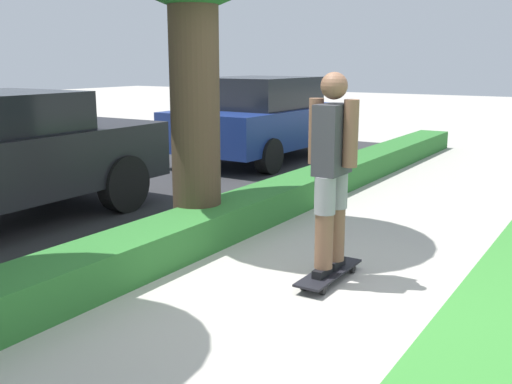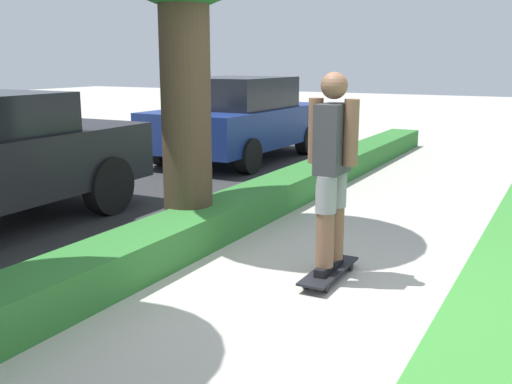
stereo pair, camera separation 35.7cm
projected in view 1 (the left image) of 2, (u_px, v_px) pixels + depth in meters
The scene contains 5 objects.
ground_plane at pixel (307, 296), 4.91m from camera, with size 60.00×60.00×0.00m, color #ADA89E.
hedge_row at pixel (158, 244), 5.70m from camera, with size 18.42×0.60×0.37m.
skateboard at pixel (329, 273), 5.23m from camera, with size 0.90×0.24×0.09m.
skater_person at pixel (332, 168), 5.03m from camera, with size 0.50×0.44×1.71m.
parked_car_rear at pixel (261, 118), 11.48m from camera, with size 3.99×2.01×1.58m.
Camera 1 is at (-4.12, -2.10, 1.90)m, focal length 42.00 mm.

